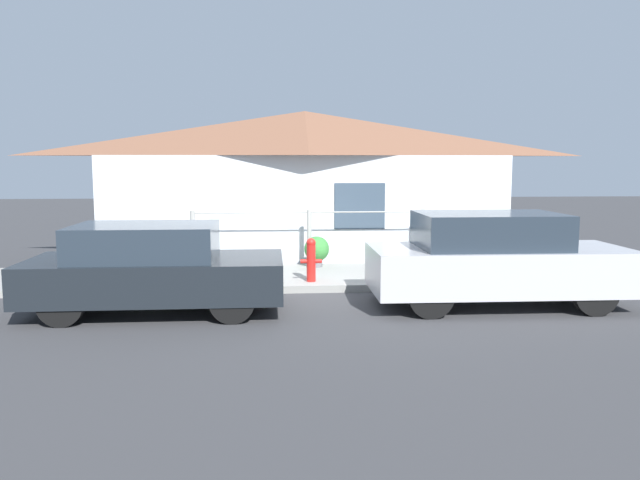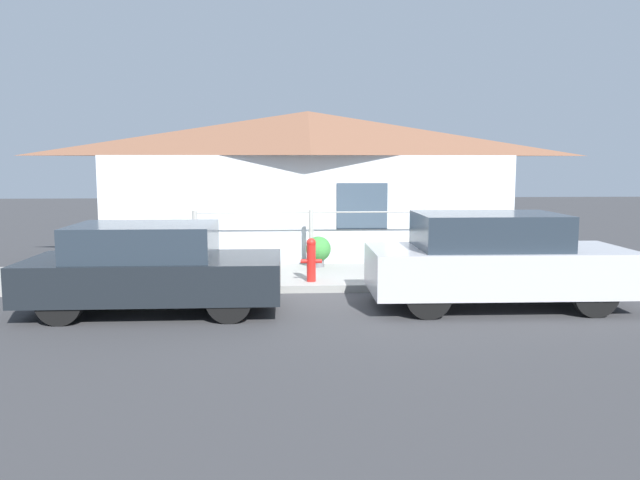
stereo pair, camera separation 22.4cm
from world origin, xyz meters
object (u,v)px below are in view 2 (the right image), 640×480
Objects in this scene: car_right at (495,260)px; potted_plant_near_hydrant at (318,250)px; car_left at (152,268)px; fire_hydrant at (311,259)px.

car_right is 6.37× the size of potted_plant_near_hydrant.
car_left is at bearing -130.32° from potted_plant_near_hydrant.
car_right reaches higher than car_left.
car_right is 5.09× the size of fire_hydrant.
car_right is at bearing -29.78° from fire_hydrant.
car_left is 6.03× the size of potted_plant_near_hydrant.
fire_hydrant reaches higher than potted_plant_near_hydrant.
car_left is 2.98m from fire_hydrant.
car_left is 5.31m from car_right.
car_right reaches higher than potted_plant_near_hydrant.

